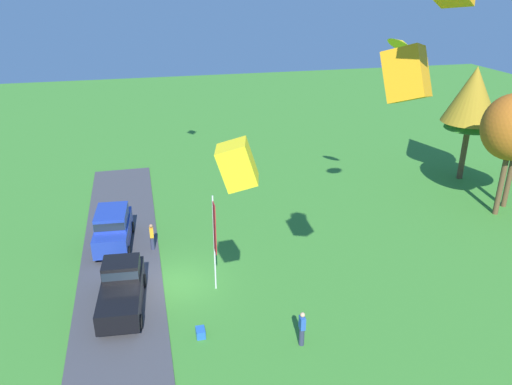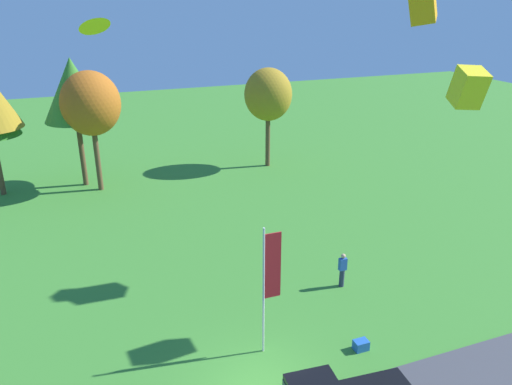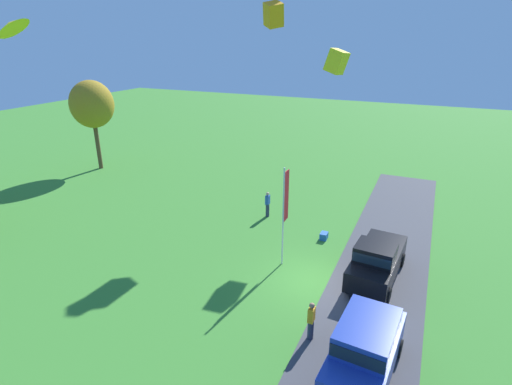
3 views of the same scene
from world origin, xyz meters
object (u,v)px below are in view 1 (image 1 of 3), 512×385
car_pickup_mid_row (122,287)px  kite_delta_trailing_tail (401,43)px  car_suv_near_entrance (113,227)px  tree_right_of_center (473,95)px  flag_banner (215,234)px  kite_box_near_flag (237,165)px  kite_box_over_trees (407,74)px  cooler_box (201,333)px  tree_lone_near (473,105)px  person_beside_suv (302,328)px  person_watching_sky (152,237)px

car_pickup_mid_row → kite_delta_trailing_tail: size_ratio=3.37×
car_suv_near_entrance → tree_right_of_center: size_ratio=0.53×
flag_banner → kite_box_near_flag: 9.91m
kite_box_over_trees → cooler_box: bearing=-134.4°
car_suv_near_entrance → tree_lone_near: (-4.90, 26.85, 4.66)m
tree_right_of_center → car_pickup_mid_row: bearing=-66.9°
kite_box_near_flag → person_beside_suv: bearing=129.1°
kite_delta_trailing_tail → kite_box_near_flag: (11.99, -11.72, -1.85)m
flag_banner → kite_box_near_flag: bearing=-2.3°
cooler_box → car_suv_near_entrance: bearing=-157.4°
person_watching_sky → kite_box_over_trees: size_ratio=1.20×
car_suv_near_entrance → flag_banner: (6.08, 5.20, 2.05)m
flag_banner → kite_delta_trailing_tail: kite_delta_trailing_tail is taller
person_beside_suv → kite_box_near_flag: (2.67, -3.28, 8.83)m
tree_lone_near → tree_right_of_center: tree_right_of_center is taller
car_suv_near_entrance → tree_right_of_center: bearing=100.4°
cooler_box → kite_delta_trailing_tail: size_ratio=0.37×
cooler_box → person_watching_sky: bearing=-168.4°
person_watching_sky → kite_box_near_flag: kite_box_near_flag is taller
person_watching_sky → kite_box_near_flag: bearing=12.0°
kite_box_over_trees → kite_box_near_flag: (-1.21, -4.62, -2.72)m
car_suv_near_entrance → flag_banner: size_ratio=0.90×
tree_right_of_center → kite_box_near_flag: 28.83m
cooler_box → tree_right_of_center: bearing=122.1°
flag_banner → kite_box_near_flag: (7.59, -0.31, 6.36)m
flag_banner → kite_box_over_trees: kite_box_over_trees is taller
kite_box_near_flag → cooler_box: bearing=-167.2°
tree_lone_near → car_suv_near_entrance: bearing=-79.6°
car_pickup_mid_row → kite_box_near_flag: 12.14m
car_pickup_mid_row → tree_lone_near: (-11.20, 26.31, 4.85)m
tree_lone_near → kite_box_over_trees: bearing=-41.2°
person_watching_sky → kite_box_near_flag: size_ratio=1.29×
kite_delta_trailing_tail → kite_box_over_trees: bearing=-28.3°
kite_delta_trailing_tail → kite_box_near_flag: kite_delta_trailing_tail is taller
person_watching_sky → cooler_box: (8.38, 1.72, -0.68)m
person_watching_sky → cooler_box: person_watching_sky is taller
tree_right_of_center → kite_delta_trailing_tail: size_ratio=5.84×
tree_right_of_center → tree_lone_near: bearing=93.5°
kite_delta_trailing_tail → car_suv_near_entrance: bearing=-95.8°
person_watching_sky → kite_delta_trailing_tail: 17.95m
car_suv_near_entrance → tree_lone_near: 27.69m
person_beside_suv → kite_box_near_flag: bearing=-50.9°
flag_banner → car_suv_near_entrance: bearing=-139.5°
car_pickup_mid_row → flag_banner: size_ratio=0.97×
car_pickup_mid_row → person_beside_suv: bearing=58.3°
person_beside_suv → tree_right_of_center: tree_right_of_center is taller
tree_right_of_center → flag_banner: size_ratio=1.68×
car_suv_near_entrance → kite_delta_trailing_tail: 19.60m
kite_delta_trailing_tail → tree_right_of_center: bearing=123.0°
car_suv_near_entrance → kite_box_near_flag: bearing=19.7°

